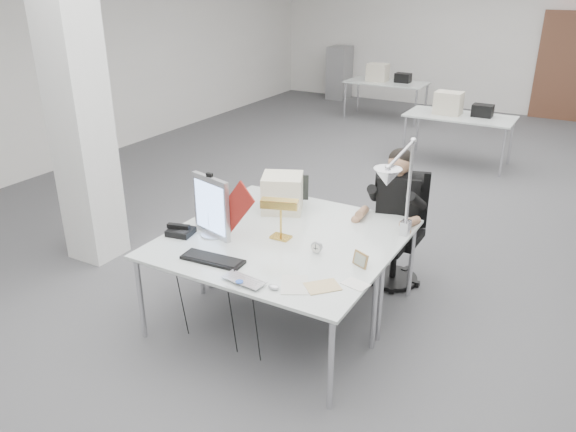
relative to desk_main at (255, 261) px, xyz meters
name	(u,v)px	position (x,y,z in m)	size (l,w,h in m)	color
room_shell	(389,81)	(0.04, 2.63, 0.95)	(10.04, 14.04, 3.24)	#4A4A4C
desk_main	(255,261)	(0.00, 0.00, 0.00)	(1.80, 0.90, 0.03)	silver
desk_second	(309,219)	(0.00, 0.90, 0.00)	(1.80, 0.90, 0.03)	silver
bg_desk_a	(460,116)	(0.20, 5.50, 0.00)	(1.60, 0.80, 0.03)	silver
bg_desk_b	(387,82)	(-1.80, 7.70, 0.00)	(1.60, 0.80, 0.03)	silver
filing_cabinet	(339,73)	(-3.50, 9.15, -0.14)	(0.45, 0.55, 1.20)	gray
office_chair	(396,230)	(0.62, 1.48, -0.20)	(0.53, 0.53, 1.08)	black
seated_person	(397,196)	(0.62, 1.43, 0.16)	(0.47, 0.59, 0.89)	black
monitor	(211,207)	(-0.53, 0.19, 0.27)	(0.41, 0.04, 0.51)	#B3B3B8
pennant	(235,208)	(-0.27, 0.16, 0.32)	(0.48, 0.01, 0.20)	maroon
keyboard	(213,260)	(-0.26, -0.18, 0.02)	(0.49, 0.16, 0.02)	black
laptop	(239,284)	(0.12, -0.38, 0.03)	(0.32, 0.21, 0.03)	#B4B5B9
mouse	(274,287)	(0.35, -0.30, 0.03)	(0.09, 0.05, 0.03)	silver
bankers_lamp	(281,219)	(-0.01, 0.42, 0.18)	(0.30, 0.12, 0.34)	#CF8D40
desk_phone	(181,232)	(-0.77, 0.07, 0.04)	(0.20, 0.18, 0.05)	black
picture_frame_left	(204,218)	(-0.73, 0.34, 0.07)	(0.15, 0.01, 0.12)	#AC954A
picture_frame_right	(360,259)	(0.74, 0.30, 0.07)	(0.14, 0.01, 0.11)	#AA7E49
desk_clock	(317,247)	(0.36, 0.33, 0.06)	(0.09, 0.09, 0.03)	#A9A9AD
paper_stack_a	(295,285)	(0.45, -0.19, 0.02)	(0.19, 0.27, 0.01)	silver
paper_stack_b	(322,287)	(0.63, -0.11, 0.02)	(0.17, 0.23, 0.01)	tan
paper_stack_c	(356,284)	(0.82, 0.03, 0.02)	(0.18, 0.12, 0.01)	white
beige_monitor	(282,193)	(-0.30, 0.94, 0.18)	(0.35, 0.34, 0.34)	beige
architect_lamp	(399,190)	(0.85, 0.74, 0.49)	(0.25, 0.74, 0.95)	silver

